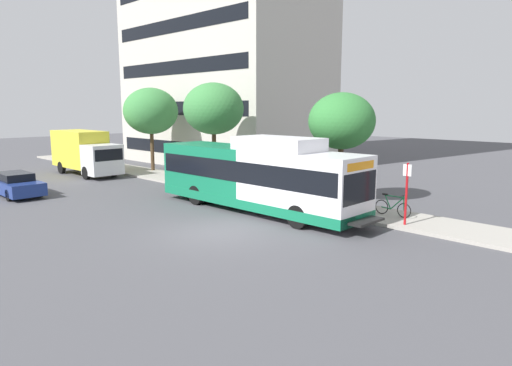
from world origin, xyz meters
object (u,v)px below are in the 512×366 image
(transit_bus, at_px, (257,176))
(street_tree_mid_block, at_px, (214,109))
(box_truck_background, at_px, (85,152))
(street_tree_far_block, at_px, (151,111))
(bus_stop_sign_pole, at_px, (407,189))
(street_tree_near_stop, at_px, (342,121))
(bicycle_parked, at_px, (393,207))
(parked_car_far_lane, at_px, (15,184))

(transit_bus, xyz_separation_m, street_tree_mid_block, (3.75, 7.55, 3.18))
(transit_bus, distance_m, box_truck_background, 17.59)
(street_tree_mid_block, xyz_separation_m, street_tree_far_block, (0.30, 7.77, -0.19))
(bus_stop_sign_pole, bearing_deg, box_truck_background, 95.64)
(street_tree_far_block, distance_m, box_truck_background, 5.73)
(bus_stop_sign_pole, distance_m, street_tree_near_stop, 5.82)
(bicycle_parked, xyz_separation_m, street_tree_far_block, (0.88, 20.83, 4.14))
(transit_bus, height_order, street_tree_mid_block, street_tree_mid_block)
(street_tree_near_stop, relative_size, street_tree_far_block, 0.88)
(street_tree_mid_block, distance_m, box_truck_background, 11.27)
(bus_stop_sign_pole, bearing_deg, transit_bus, 107.43)
(street_tree_mid_block, bearing_deg, box_truck_background, 111.99)
(bus_stop_sign_pole, xyz_separation_m, box_truck_background, (-2.39, 24.23, 0.09))
(transit_bus, relative_size, street_tree_mid_block, 1.91)
(bicycle_parked, distance_m, street_tree_mid_block, 13.77)
(street_tree_far_block, height_order, parked_car_far_lane, street_tree_far_block)
(box_truck_background, bearing_deg, street_tree_mid_block, -68.01)
(bus_stop_sign_pole, xyz_separation_m, street_tree_near_stop, (2.14, 4.72, 2.63))
(street_tree_mid_block, bearing_deg, street_tree_near_stop, -87.08)
(bus_stop_sign_pole, relative_size, street_tree_near_stop, 0.46)
(bus_stop_sign_pole, relative_size, bicycle_parked, 1.48)
(street_tree_mid_block, relative_size, parked_car_far_lane, 1.43)
(street_tree_near_stop, distance_m, street_tree_mid_block, 9.50)
(bicycle_parked, xyz_separation_m, street_tree_near_stop, (1.06, 3.59, 3.72))
(street_tree_mid_block, bearing_deg, street_tree_far_block, 87.81)
(street_tree_mid_block, bearing_deg, bus_stop_sign_pole, -96.67)
(parked_car_far_lane, height_order, box_truck_background, box_truck_background)
(parked_car_far_lane, bearing_deg, street_tree_near_stop, -52.38)
(parked_car_far_lane, xyz_separation_m, box_truck_background, (6.57, 5.10, 1.08))
(transit_bus, bearing_deg, box_truck_background, 91.00)
(bicycle_parked, bearing_deg, box_truck_background, 98.55)
(bus_stop_sign_pole, height_order, street_tree_near_stop, street_tree_near_stop)
(bicycle_parked, bearing_deg, parked_car_far_lane, 119.15)
(bicycle_parked, xyz_separation_m, street_tree_mid_block, (0.58, 13.06, 4.33))
(street_tree_near_stop, distance_m, street_tree_far_block, 17.25)
(bus_stop_sign_pole, relative_size, street_tree_mid_block, 0.41)
(transit_bus, distance_m, bicycle_parked, 6.46)
(bus_stop_sign_pole, height_order, street_tree_far_block, street_tree_far_block)
(bus_stop_sign_pole, distance_m, box_truck_background, 24.35)
(street_tree_far_block, relative_size, parked_car_far_lane, 1.41)
(transit_bus, height_order, bicycle_parked, transit_bus)
(bus_stop_sign_pole, distance_m, parked_car_far_lane, 21.15)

